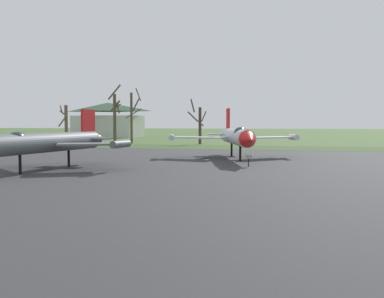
% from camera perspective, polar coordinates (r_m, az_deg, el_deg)
% --- Properties ---
extents(asphalt_apron, '(83.82, 63.36, 0.05)m').
position_cam_1_polar(asphalt_apron, '(28.65, -10.89, -3.68)').
color(asphalt_apron, '#333335').
rests_on(asphalt_apron, ground).
extents(grass_verge_strip, '(143.82, 12.00, 0.06)m').
position_cam_1_polar(grass_verge_strip, '(64.75, 2.99, 0.22)').
color(grass_verge_strip, '#354D26').
rests_on(grass_verge_strip, ground).
extents(jet_fighter_rear_center, '(13.21, 15.73, 5.12)m').
position_cam_1_polar(jet_fighter_rear_center, '(43.26, 5.66, 1.61)').
color(jet_fighter_rear_center, silver).
rests_on(jet_fighter_rear_center, ground).
extents(info_placard_rear_center, '(0.56, 0.37, 1.04)m').
position_cam_1_polar(info_placard_rear_center, '(35.64, 7.20, -1.27)').
color(info_placard_rear_center, black).
rests_on(info_placard_rear_center, ground).
extents(jet_fighter_rear_left, '(11.03, 14.80, 4.66)m').
position_cam_1_polar(jet_fighter_rear_left, '(34.10, -18.27, 0.82)').
color(jet_fighter_rear_left, '#565B60').
rests_on(jet_fighter_rear_left, ground).
extents(bare_tree_far_left, '(1.90, 2.34, 6.57)m').
position_cam_1_polar(bare_tree_far_left, '(79.04, -15.78, 3.17)').
color(bare_tree_far_left, brown).
rests_on(bare_tree_far_left, ground).
extents(bare_tree_left_of_center, '(2.52, 2.23, 10.41)m').
position_cam_1_polar(bare_tree_left_of_center, '(79.70, -9.78, 4.30)').
color(bare_tree_left_of_center, brown).
rests_on(bare_tree_left_of_center, ground).
extents(bare_tree_center, '(3.12, 2.92, 9.47)m').
position_cam_1_polar(bare_tree_center, '(78.49, -7.61, 4.22)').
color(bare_tree_center, brown).
rests_on(bare_tree_center, ground).
extents(bare_tree_right_of_center, '(3.32, 3.32, 7.64)m').
position_cam_1_polar(bare_tree_right_of_center, '(75.12, 0.84, 3.43)').
color(bare_tree_right_of_center, '#42382D').
rests_on(bare_tree_right_of_center, ground).
extents(visitor_building, '(17.97, 10.59, 8.74)m').
position_cam_1_polar(visitor_building, '(115.79, -10.67, 3.59)').
color(visitor_building, beige).
rests_on(visitor_building, ground).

